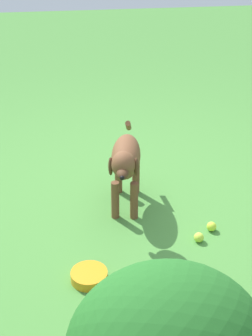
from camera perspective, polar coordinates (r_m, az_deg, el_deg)
The scene contains 5 objects.
ground at distance 3.72m, azimuth -0.73°, elevation -3.74°, with size 14.00×14.00×0.00m, color #478438.
dog at distance 3.43m, azimuth -0.05°, elevation 0.85°, with size 0.31×0.87×0.59m.
tennis_ball_0 at distance 3.43m, azimuth 9.82°, elevation -6.65°, with size 0.07×0.07×0.07m, color #C7E438.
tennis_ball_1 at distance 3.32m, azimuth 8.38°, elevation -7.90°, with size 0.07×0.07×0.07m, color #C4E241.
water_bowl at distance 3.01m, azimuth -4.26°, elevation -12.29°, with size 0.22×0.22×0.06m, color orange.
Camera 1 is at (-0.39, -3.10, 2.01)m, focal length 52.94 mm.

